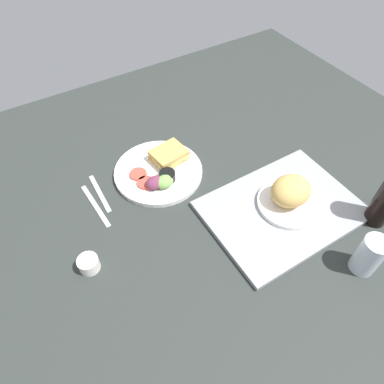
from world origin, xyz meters
TOP-DOWN VIEW (x-y plane):
  - ground_plane at (0.00, 0.00)cm, footprint 190.00×150.00cm
  - serving_tray at (-18.97, 20.81)cm, footprint 45.02×33.02cm
  - bread_plate_near at (-21.42, 20.26)cm, footprint 19.10×19.10cm
  - plate_with_salad at (4.89, -12.20)cm, footprint 29.10×29.10cm
  - drinking_glass at (-24.76, 46.31)cm, footprint 6.60×6.60cm
  - espresso_cup at (37.45, 8.59)cm, footprint 5.60×5.60cm
  - fork at (25.54, -14.61)cm, footprint 1.85×17.03cm
  - knife at (28.54, -10.61)cm, footprint 2.46×19.05cm

SIDE VIEW (x-z plane):
  - ground_plane at x=0.00cm, z-range -3.00..0.00cm
  - fork at x=25.54cm, z-range 0.00..0.50cm
  - knife at x=28.54cm, z-range 0.00..0.50cm
  - serving_tray at x=-18.97cm, z-range 0.00..1.60cm
  - plate_with_salad at x=4.89cm, z-range -1.02..4.38cm
  - espresso_cup at x=37.45cm, z-range 0.00..4.00cm
  - bread_plate_near at x=-21.42cm, z-range 0.75..10.56cm
  - drinking_glass at x=-24.76cm, z-range 0.00..12.16cm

